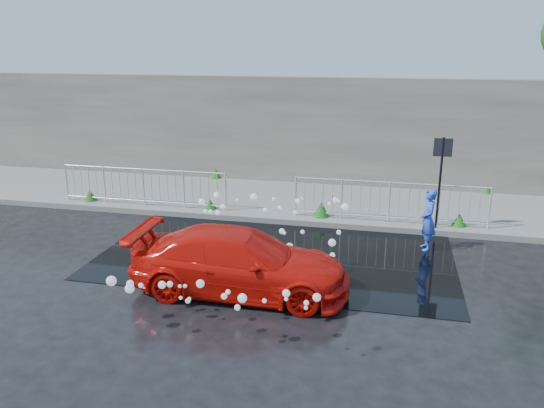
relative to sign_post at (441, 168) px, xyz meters
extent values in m
plane|color=black|center=(-4.20, -3.10, -1.72)|extent=(90.00, 90.00, 0.00)
cube|color=slate|center=(-4.20, 1.90, -1.65)|extent=(30.00, 4.00, 0.15)
cube|color=slate|center=(-4.20, -0.10, -1.64)|extent=(30.00, 0.25, 0.16)
cube|color=#534E46|center=(-4.20, 4.10, 0.18)|extent=(30.00, 0.60, 3.50)
cube|color=black|center=(-3.70, -2.10, -1.72)|extent=(8.00, 5.00, 0.01)
cylinder|color=black|center=(0.00, 0.00, -0.47)|extent=(0.06, 0.06, 2.50)
cube|color=black|center=(0.00, 0.00, 0.53)|extent=(0.45, 0.04, 0.45)
cylinder|color=silver|center=(-10.70, 0.25, -1.02)|extent=(0.05, 0.05, 1.10)
cylinder|color=silver|center=(-5.70, 0.25, -1.02)|extent=(0.05, 0.05, 1.10)
cylinder|color=silver|center=(-8.20, 0.25, -0.50)|extent=(5.00, 0.04, 0.04)
cylinder|color=silver|center=(-8.20, 0.25, -1.45)|extent=(5.00, 0.04, 0.04)
cylinder|color=silver|center=(-3.70, 0.25, -1.02)|extent=(0.05, 0.05, 1.10)
cylinder|color=silver|center=(1.30, 0.25, -1.02)|extent=(0.05, 0.05, 1.10)
cylinder|color=silver|center=(-1.20, 0.25, -0.50)|extent=(5.00, 0.04, 0.04)
cylinder|color=silver|center=(-1.20, 0.25, -1.45)|extent=(5.00, 0.04, 0.04)
cone|color=#195617|center=(-10.00, 0.30, -1.40)|extent=(0.40, 0.40, 0.34)
cone|color=#195617|center=(-6.20, 0.30, -1.43)|extent=(0.36, 0.36, 0.29)
cone|color=#195617|center=(-3.00, 0.30, -1.36)|extent=(0.44, 0.44, 0.43)
cone|color=#195617|center=(0.60, 0.30, -1.41)|extent=(0.38, 0.38, 0.33)
cone|color=#195617|center=(-7.20, 3.80, -1.41)|extent=(0.42, 0.42, 0.34)
cone|color=#195617|center=(1.80, 3.80, -1.44)|extent=(0.34, 0.34, 0.27)
sphere|color=white|center=(-3.44, -3.10, -1.33)|extent=(0.12, 0.12, 0.12)
sphere|color=white|center=(-3.77, -1.56, -0.81)|extent=(0.10, 0.10, 0.10)
sphere|color=white|center=(-3.44, -2.67, -1.03)|extent=(0.08, 0.08, 0.08)
sphere|color=white|center=(-3.27, -2.92, -1.25)|extent=(0.17, 0.17, 0.17)
sphere|color=white|center=(-3.37, -1.38, -0.67)|extent=(0.13, 0.13, 0.13)
sphere|color=white|center=(-5.52, -1.12, -0.71)|extent=(0.14, 0.14, 0.14)
sphere|color=white|center=(-4.05, -2.65, -1.27)|extent=(0.07, 0.07, 0.07)
sphere|color=white|center=(-2.61, -1.31, -0.71)|extent=(0.08, 0.08, 0.08)
sphere|color=white|center=(-3.99, -1.25, -0.69)|extent=(0.09, 0.09, 0.09)
sphere|color=white|center=(-5.06, -2.64, -1.13)|extent=(0.16, 0.16, 0.16)
sphere|color=white|center=(-5.38, -2.00, -0.89)|extent=(0.11, 0.11, 0.11)
sphere|color=white|center=(-4.08, -1.81, -0.82)|extent=(0.11, 0.11, 0.11)
sphere|color=white|center=(-5.41, -2.86, -1.21)|extent=(0.13, 0.13, 0.13)
sphere|color=white|center=(-5.31, -2.61, -1.11)|extent=(0.12, 0.12, 0.12)
sphere|color=white|center=(-3.11, -3.02, -1.27)|extent=(0.15, 0.15, 0.15)
sphere|color=white|center=(-5.55, -1.88, -0.92)|extent=(0.11, 0.11, 0.11)
sphere|color=white|center=(-2.22, -1.49, -0.71)|extent=(0.18, 0.18, 0.18)
sphere|color=white|center=(-4.88, -1.42, -0.72)|extent=(0.07, 0.07, 0.07)
sphere|color=white|center=(-3.69, -2.92, -1.15)|extent=(0.16, 0.16, 0.16)
sphere|color=white|center=(-5.17, -1.69, -0.85)|extent=(0.13, 0.13, 0.13)
sphere|color=white|center=(-3.74, -3.13, -1.32)|extent=(0.15, 0.15, 0.15)
sphere|color=white|center=(-2.37, -2.74, -1.14)|extent=(0.17, 0.17, 0.17)
sphere|color=white|center=(-2.32, -3.11, -1.29)|extent=(0.12, 0.12, 0.12)
sphere|color=white|center=(-3.17, -3.35, -1.52)|extent=(0.16, 0.16, 0.16)
sphere|color=white|center=(-3.52, -2.54, -1.04)|extent=(0.13, 0.13, 0.13)
sphere|color=white|center=(-4.92, -3.19, -1.47)|extent=(0.12, 0.12, 0.12)
sphere|color=white|center=(-3.35, -0.92, -0.73)|extent=(0.06, 0.06, 0.06)
sphere|color=white|center=(-2.46, -3.29, -1.44)|extent=(0.10, 0.10, 0.10)
sphere|color=white|center=(-2.50, -1.00, -0.69)|extent=(0.14, 0.14, 0.14)
sphere|color=white|center=(-5.69, -1.71, -0.74)|extent=(0.16, 0.16, 0.16)
sphere|color=white|center=(-3.85, -2.63, -1.20)|extent=(0.09, 0.09, 0.09)
sphere|color=white|center=(-4.49, -1.28, -0.67)|extent=(0.18, 0.18, 0.18)
sphere|color=white|center=(-3.07, -2.45, -1.06)|extent=(0.10, 0.10, 0.10)
sphere|color=white|center=(-3.65, -2.85, -1.37)|extent=(0.17, 0.17, 0.17)
sphere|color=white|center=(-2.27, -2.35, -1.04)|extent=(0.11, 0.11, 0.11)
sphere|color=white|center=(-5.17, -2.08, -0.87)|extent=(0.13, 0.13, 0.13)
sphere|color=white|center=(-2.40, -1.20, -0.66)|extent=(0.08, 0.08, 0.08)
sphere|color=white|center=(-3.33, -1.95, -0.77)|extent=(0.10, 0.10, 0.10)
sphere|color=white|center=(-5.47, -1.27, -0.68)|extent=(0.14, 0.14, 0.14)
sphere|color=white|center=(-5.63, -6.26, -0.76)|extent=(0.17, 0.17, 0.17)
sphere|color=white|center=(-4.70, -5.38, -1.17)|extent=(0.07, 0.07, 0.07)
sphere|color=white|center=(-5.55, -5.83, -1.10)|extent=(0.17, 0.17, 0.17)
sphere|color=white|center=(-4.13, -6.13, -0.72)|extent=(0.14, 0.14, 0.14)
sphere|color=white|center=(-4.84, -5.72, -1.00)|extent=(0.11, 0.11, 0.11)
sphere|color=white|center=(-3.65, -6.36, -0.78)|extent=(0.10, 0.10, 0.10)
sphere|color=white|center=(-3.64, -6.19, -0.78)|extent=(0.08, 0.08, 0.08)
sphere|color=white|center=(-5.64, -5.23, -1.33)|extent=(0.10, 0.10, 0.10)
sphere|color=white|center=(-3.25, -5.34, -1.32)|extent=(0.08, 0.08, 0.08)
sphere|color=white|center=(-4.80, -5.37, -1.42)|extent=(0.07, 0.07, 0.07)
sphere|color=white|center=(-2.75, -5.95, -0.83)|extent=(0.13, 0.13, 0.13)
sphere|color=white|center=(-2.52, -5.27, -1.31)|extent=(0.09, 0.09, 0.09)
sphere|color=white|center=(-5.18, -5.32, -1.23)|extent=(0.15, 0.15, 0.15)
sphere|color=white|center=(-4.64, -5.76, -0.99)|extent=(0.06, 0.06, 0.06)
sphere|color=white|center=(-2.67, -6.38, -0.70)|extent=(0.06, 0.06, 0.06)
sphere|color=white|center=(-4.68, -5.28, -1.48)|extent=(0.07, 0.07, 0.07)
sphere|color=white|center=(-3.72, -5.45, -1.45)|extent=(0.11, 0.11, 0.11)
sphere|color=white|center=(-5.22, -6.39, -0.71)|extent=(0.12, 0.12, 0.12)
sphere|color=white|center=(-4.59, -5.56, -1.37)|extent=(0.10, 0.10, 0.10)
sphere|color=white|center=(-2.22, -6.28, -0.68)|extent=(0.13, 0.13, 0.13)
sphere|color=white|center=(-3.41, -6.20, -0.86)|extent=(0.15, 0.15, 0.15)
sphere|color=white|center=(-2.35, -6.48, -0.76)|extent=(0.06, 0.06, 0.06)
imported|color=red|center=(-3.99, -4.29, -1.10)|extent=(4.31, 1.81, 1.24)
imported|color=blue|center=(-0.30, -1.18, -0.98)|extent=(0.43, 0.59, 1.48)
camera|label=1|loc=(-1.30, -13.46, 2.99)|focal=35.00mm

